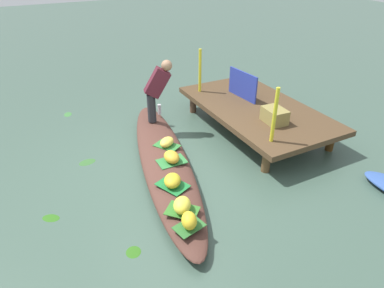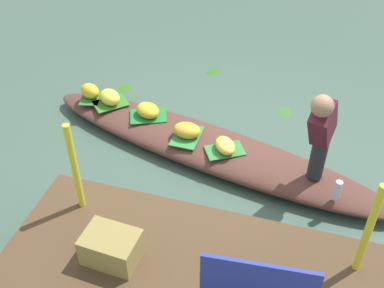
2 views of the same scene
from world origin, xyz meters
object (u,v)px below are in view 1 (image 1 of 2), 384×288
at_px(banana_bunch_4, 172,157).
at_px(water_bottle, 159,109).
at_px(banana_bunch_0, 189,220).
at_px(vendor_person, 157,88).
at_px(banana_bunch_3, 172,180).
at_px(banana_bunch_2, 182,205).
at_px(vendor_boat, 164,161).
at_px(market_banner, 243,85).
at_px(banana_bunch_1, 167,142).
at_px(produce_crate, 275,116).

distance_m(banana_bunch_4, water_bottle, 1.78).
xyz_separation_m(banana_bunch_0, vendor_person, (-2.85, 0.78, 0.58)).
distance_m(banana_bunch_3, water_bottle, 2.39).
bearing_deg(banana_bunch_0, banana_bunch_2, 170.65).
bearing_deg(banana_bunch_0, vendor_boat, 167.03).
bearing_deg(market_banner, vendor_boat, -71.70).
height_order(banana_bunch_3, water_bottle, water_bottle).
distance_m(vendor_boat, banana_bunch_4, 0.33).
bearing_deg(water_bottle, banana_bunch_2, -17.03).
bearing_deg(banana_bunch_1, banana_bunch_0, -15.83).
bearing_deg(vendor_person, banana_bunch_1, -14.55).
xyz_separation_m(vendor_boat, market_banner, (-0.92, 2.14, 0.64)).
bearing_deg(banana_bunch_1, water_bottle, 162.93).
bearing_deg(banana_bunch_4, water_bottle, 163.49).
distance_m(water_bottle, market_banner, 1.75).
xyz_separation_m(vendor_boat, vendor_person, (-1.19, 0.40, 0.80)).
relative_size(banana_bunch_0, banana_bunch_1, 0.86).
distance_m(banana_bunch_1, banana_bunch_3, 1.11).
height_order(vendor_boat, water_bottle, water_bottle).
relative_size(banana_bunch_2, produce_crate, 0.67).
xyz_separation_m(vendor_person, water_bottle, (-0.27, 0.13, -0.58)).
relative_size(banana_bunch_4, produce_crate, 0.72).
height_order(banana_bunch_2, banana_bunch_3, banana_bunch_2).
bearing_deg(banana_bunch_2, vendor_boat, 166.26).
distance_m(banana_bunch_1, banana_bunch_2, 1.67).
relative_size(banana_bunch_0, market_banner, 0.31).
bearing_deg(produce_crate, vendor_boat, -97.77).
bearing_deg(vendor_person, banana_bunch_4, -14.71).
height_order(banana_bunch_1, banana_bunch_2, banana_bunch_2).
height_order(vendor_person, market_banner, vendor_person).
distance_m(vendor_person, market_banner, 1.77).
distance_m(vendor_boat, vendor_person, 1.49).
bearing_deg(vendor_person, market_banner, 81.26).
xyz_separation_m(banana_bunch_0, banana_bunch_2, (-0.29, 0.05, -0.00)).
bearing_deg(water_bottle, banana_bunch_4, -16.51).
relative_size(banana_bunch_0, banana_bunch_3, 0.83).
distance_m(banana_bunch_2, produce_crate, 2.59).
distance_m(banana_bunch_4, produce_crate, 2.00).
height_order(banana_bunch_3, vendor_person, vendor_person).
xyz_separation_m(banana_bunch_4, market_banner, (-1.17, 2.12, 0.43)).
relative_size(banana_bunch_3, produce_crate, 0.71).
height_order(vendor_boat, banana_bunch_3, banana_bunch_3).
relative_size(water_bottle, market_banner, 0.25).
distance_m(banana_bunch_1, water_bottle, 1.28).
height_order(banana_bunch_1, banana_bunch_3, banana_bunch_3).
bearing_deg(banana_bunch_1, banana_bunch_4, -15.05).
height_order(banana_bunch_0, banana_bunch_3, banana_bunch_0).
distance_m(banana_bunch_4, market_banner, 2.46).
xyz_separation_m(vendor_boat, banana_bunch_2, (1.37, -0.33, 0.22)).
bearing_deg(water_bottle, vendor_person, -25.62).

